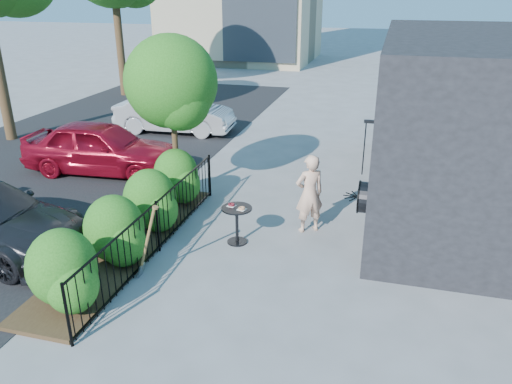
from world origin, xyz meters
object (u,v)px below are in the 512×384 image
(cafe_table, at_px, (237,219))
(car_silver, at_px, (175,113))
(patio_tree, at_px, (173,88))
(woman, at_px, (309,194))
(shovel, at_px, (146,246))
(car_red, at_px, (101,147))

(cafe_table, distance_m, car_silver, 8.96)
(patio_tree, distance_m, woman, 4.10)
(cafe_table, relative_size, shovel, 0.57)
(car_silver, bearing_deg, patio_tree, -158.73)
(car_red, bearing_deg, cafe_table, -125.49)
(shovel, distance_m, car_silver, 9.98)
(patio_tree, relative_size, car_silver, 0.92)
(patio_tree, bearing_deg, car_silver, 114.64)
(patio_tree, height_order, car_red, patio_tree)
(shovel, xyz_separation_m, car_silver, (-3.55, 9.33, 0.05))
(patio_tree, xyz_separation_m, shovel, (0.98, -3.71, -2.10))
(cafe_table, xyz_separation_m, car_silver, (-4.72, 7.61, 0.15))
(woman, height_order, car_silver, woman)
(patio_tree, relative_size, cafe_table, 4.63)
(woman, bearing_deg, car_red, -52.04)
(car_red, xyz_separation_m, car_silver, (0.27, 4.52, -0.04))
(woman, relative_size, shovel, 1.16)
(woman, height_order, shovel, woman)
(shovel, bearing_deg, patio_tree, 104.75)
(woman, relative_size, car_red, 0.40)
(patio_tree, xyz_separation_m, car_red, (-2.84, 1.10, -2.02))
(woman, bearing_deg, cafe_table, 1.90)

